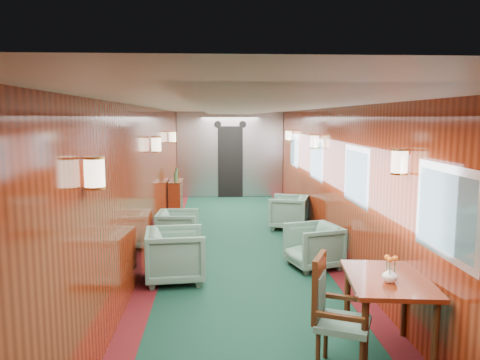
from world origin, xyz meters
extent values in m
plane|color=#0E3223|center=(0.00, 0.00, 0.00)|extent=(12.00, 12.00, 0.00)
cube|color=white|center=(0.00, 0.00, 2.35)|extent=(3.00, 12.00, 0.10)
cube|color=white|center=(0.00, 0.00, 2.36)|extent=(1.20, 12.00, 0.06)
cube|color=maroon|center=(0.00, 6.00, 1.20)|extent=(3.00, 0.10, 2.40)
cube|color=maroon|center=(-1.50, 0.00, 1.20)|extent=(0.10, 12.00, 2.40)
cube|color=maroon|center=(1.50, 0.00, 1.20)|extent=(0.10, 12.00, 2.40)
cube|color=#420D10|center=(-1.35, 0.00, 0.00)|extent=(0.30, 12.00, 0.01)
cube|color=#420D10|center=(1.35, 0.00, 0.00)|extent=(0.30, 12.00, 0.01)
cube|color=#ACAEB3|center=(0.00, 5.92, 1.20)|extent=(2.98, 0.12, 2.38)
cube|color=black|center=(0.00, 5.84, 1.00)|extent=(0.70, 0.06, 2.00)
cylinder|color=black|center=(-0.35, 5.85, 2.05)|extent=(0.20, 0.04, 0.20)
cylinder|color=black|center=(0.35, 5.85, 2.05)|extent=(0.20, 0.04, 0.20)
cube|color=silver|center=(1.49, -3.50, 1.45)|extent=(0.02, 1.10, 0.80)
cube|color=slate|center=(1.48, -3.50, 1.45)|extent=(0.01, 0.96, 0.66)
cube|color=silver|center=(1.49, -1.00, 1.45)|extent=(0.02, 1.10, 0.80)
cube|color=slate|center=(1.48, -1.00, 1.45)|extent=(0.01, 0.96, 0.66)
cube|color=silver|center=(1.49, 1.50, 1.45)|extent=(0.02, 1.10, 0.80)
cube|color=slate|center=(1.48, 1.50, 1.45)|extent=(0.01, 0.96, 0.66)
cube|color=silver|center=(1.49, 4.00, 1.45)|extent=(0.02, 1.10, 0.80)
cube|color=slate|center=(1.48, 4.00, 1.45)|extent=(0.01, 0.96, 0.66)
cylinder|color=#FFEDC6|center=(-1.40, -3.50, 1.80)|extent=(0.16, 0.16, 0.24)
cylinder|color=#B08C31|center=(-1.40, -3.50, 1.68)|extent=(0.17, 0.17, 0.02)
cylinder|color=#FFEDC6|center=(1.40, -2.70, 1.80)|extent=(0.16, 0.16, 0.24)
cylinder|color=#B08C31|center=(1.40, -2.70, 1.68)|extent=(0.17, 0.17, 0.02)
cylinder|color=#FFEDC6|center=(-1.40, 0.50, 1.80)|extent=(0.16, 0.16, 0.24)
cylinder|color=#B08C31|center=(-1.40, 0.50, 1.68)|extent=(0.17, 0.17, 0.02)
cylinder|color=#FFEDC6|center=(1.40, 1.30, 1.80)|extent=(0.16, 0.16, 0.24)
cylinder|color=#B08C31|center=(1.40, 1.30, 1.68)|extent=(0.17, 0.17, 0.02)
cylinder|color=#FFEDC6|center=(-1.40, 3.50, 1.80)|extent=(0.16, 0.16, 0.24)
cylinder|color=#B08C31|center=(-1.40, 3.50, 1.68)|extent=(0.17, 0.17, 0.02)
cylinder|color=#FFEDC6|center=(1.40, 4.30, 1.80)|extent=(0.16, 0.16, 0.24)
cylinder|color=#B08C31|center=(1.40, 4.30, 1.68)|extent=(0.17, 0.17, 0.02)
cube|color=maroon|center=(1.15, -3.19, 0.76)|extent=(0.85, 1.12, 0.04)
cylinder|color=#3D200E|center=(0.80, -3.59, 0.37)|extent=(0.06, 0.06, 0.74)
cylinder|color=#3D200E|center=(1.38, -3.66, 0.37)|extent=(0.06, 0.06, 0.74)
cylinder|color=#3D200E|center=(0.91, -2.71, 0.37)|extent=(0.06, 0.06, 0.74)
cylinder|color=#3D200E|center=(1.49, -2.78, 0.37)|extent=(0.06, 0.06, 0.74)
cube|color=#1F4A3F|center=(0.67, -3.41, 0.44)|extent=(0.58, 0.58, 0.06)
cube|color=#3D200E|center=(0.47, -3.32, 0.75)|extent=(0.21, 0.39, 0.58)
cube|color=#1F4A3F|center=(0.49, -3.33, 0.69)|extent=(0.14, 0.29, 0.35)
cube|color=#3D200E|center=(0.58, -3.61, 0.60)|extent=(0.39, 0.21, 0.04)
cube|color=#3D200E|center=(0.76, -3.21, 0.60)|extent=(0.39, 0.21, 0.04)
cylinder|color=#3D200E|center=(0.43, -3.51, 0.21)|extent=(0.04, 0.04, 0.41)
cylinder|color=#3D200E|center=(0.58, -3.17, 0.21)|extent=(0.04, 0.04, 0.41)
cylinder|color=#3D200E|center=(0.91, -3.32, 0.21)|extent=(0.04, 0.04, 0.41)
cube|color=maroon|center=(-1.34, 3.42, 0.40)|extent=(0.27, 0.89, 0.80)
cube|color=#3D200E|center=(-1.33, 3.42, 0.80)|extent=(0.29, 0.91, 0.02)
cylinder|color=#295330|center=(-1.32, 3.20, 0.92)|extent=(0.07, 0.07, 0.22)
cylinder|color=#295330|center=(-1.32, 3.51, 0.95)|extent=(0.06, 0.06, 0.28)
cylinder|color=#B08C31|center=(-1.32, 3.69, 0.90)|extent=(0.08, 0.08, 0.18)
imported|color=white|center=(1.11, -3.32, 0.85)|extent=(0.14, 0.14, 0.14)
imported|color=#1F4A3F|center=(-0.98, -1.00, 0.37)|extent=(0.88, 0.86, 0.73)
imported|color=#1F4A3F|center=(-1.09, 0.72, 0.32)|extent=(0.73, 0.71, 0.64)
imported|color=#1F4A3F|center=(1.03, -0.53, 0.33)|extent=(0.89, 0.88, 0.66)
imported|color=#1F4A3F|center=(1.05, 1.97, 0.34)|extent=(0.92, 0.91, 0.67)
camera|label=1|loc=(-0.45, -7.25, 2.24)|focal=35.00mm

